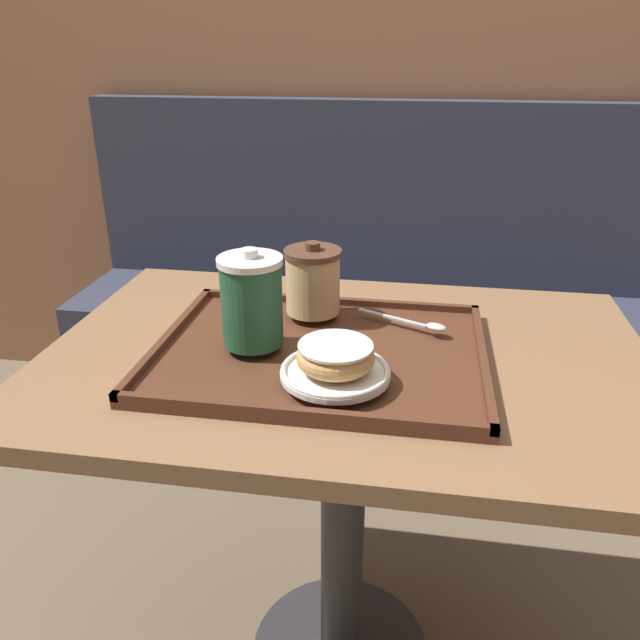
# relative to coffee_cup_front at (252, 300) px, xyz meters

# --- Properties ---
(wall_behind) EXTENTS (8.00, 0.05, 2.40)m
(wall_behind) POSITION_rel_coffee_cup_front_xyz_m (0.14, 1.14, 0.40)
(wall_behind) COLOR #9E6B4C
(wall_behind) RESTS_ON ground_plane
(booth_bench) EXTENTS (1.76, 0.44, 1.00)m
(booth_bench) POSITION_rel_coffee_cup_front_xyz_m (0.11, 0.91, -0.48)
(booth_bench) COLOR #33384C
(booth_bench) RESTS_ON ground_plane
(cafe_table) EXTENTS (0.96, 0.65, 0.70)m
(cafe_table) POSITION_rel_coffee_cup_front_xyz_m (0.14, 0.04, -0.25)
(cafe_table) COLOR #846042
(cafe_table) RESTS_ON ground_plane
(serving_tray) EXTENTS (0.51, 0.39, 0.02)m
(serving_tray) POSITION_rel_coffee_cup_front_xyz_m (0.10, 0.01, -0.09)
(serving_tray) COLOR #512D1E
(serving_tray) RESTS_ON cafe_table
(coffee_cup_front) EXTENTS (0.10, 0.10, 0.15)m
(coffee_cup_front) POSITION_rel_coffee_cup_front_xyz_m (0.00, 0.00, 0.00)
(coffee_cup_front) COLOR #235638
(coffee_cup_front) RESTS_ON serving_tray
(coffee_cup_rear) EXTENTS (0.10, 0.10, 0.12)m
(coffee_cup_rear) POSITION_rel_coffee_cup_front_xyz_m (0.07, 0.14, -0.01)
(coffee_cup_rear) COLOR #E0B784
(coffee_cup_rear) RESTS_ON serving_tray
(plate_with_chocolate_donut) EXTENTS (0.15, 0.15, 0.01)m
(plate_with_chocolate_donut) POSITION_rel_coffee_cup_front_xyz_m (0.14, -0.09, -0.06)
(plate_with_chocolate_donut) COLOR white
(plate_with_chocolate_donut) RESTS_ON serving_tray
(donut_chocolate_glazed) EXTENTS (0.11, 0.11, 0.04)m
(donut_chocolate_glazed) POSITION_rel_coffee_cup_front_xyz_m (0.14, -0.09, -0.04)
(donut_chocolate_glazed) COLOR tan
(donut_chocolate_glazed) RESTS_ON plate_with_chocolate_donut
(spoon) EXTENTS (0.15, 0.08, 0.01)m
(spoon) POSITION_rel_coffee_cup_front_xyz_m (0.26, 0.10, -0.07)
(spoon) COLOR silver
(spoon) RESTS_ON serving_tray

